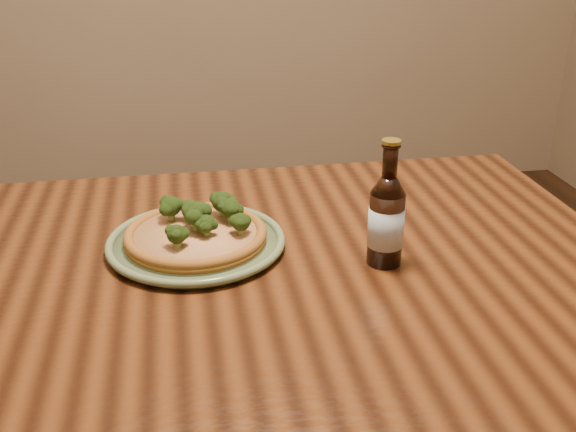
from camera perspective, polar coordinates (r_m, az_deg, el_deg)
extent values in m
cube|color=#4B2610|center=(1.07, -12.56, -6.30)|extent=(1.60, 0.90, 0.04)
cylinder|color=#4B2610|center=(1.71, 14.52, -8.37)|extent=(0.07, 0.07, 0.71)
cylinder|color=#637953|center=(1.13, -7.77, -2.40)|extent=(0.27, 0.27, 0.01)
torus|color=#637953|center=(1.13, -7.79, -2.09)|extent=(0.30, 0.30, 0.01)
torus|color=#637953|center=(1.13, -7.78, -2.13)|extent=(0.24, 0.24, 0.01)
cylinder|color=#905A20|center=(1.13, -7.80, -1.86)|extent=(0.23, 0.23, 0.01)
torus|color=#905A20|center=(1.12, -7.82, -1.49)|extent=(0.24, 0.24, 0.02)
cylinder|color=#D3BF81|center=(1.12, -7.82, -1.49)|extent=(0.20, 0.20, 0.01)
sphere|color=#315019|center=(1.14, -4.89, 0.63)|extent=(0.04, 0.04, 0.03)
sphere|color=#315019|center=(1.12, -7.80, 0.22)|extent=(0.06, 0.06, 0.04)
sphere|color=#315019|center=(1.07, -9.41, -1.54)|extent=(0.04, 0.04, 0.03)
sphere|color=#315019|center=(1.16, -8.33, 0.65)|extent=(0.04, 0.04, 0.03)
sphere|color=#315019|center=(1.10, -6.92, -0.64)|extent=(0.03, 0.03, 0.03)
sphere|color=#315019|center=(1.16, -9.91, 0.83)|extent=(0.05, 0.05, 0.04)
sphere|color=#315019|center=(1.10, -4.02, -0.52)|extent=(0.04, 0.04, 0.03)
sphere|color=#315019|center=(1.17, -5.60, 1.23)|extent=(0.04, 0.04, 0.04)
cylinder|color=black|center=(1.06, 8.27, -1.06)|extent=(0.06, 0.06, 0.12)
cone|color=black|center=(1.03, 8.51, 2.60)|extent=(0.06, 0.06, 0.03)
cylinder|color=black|center=(1.02, 8.65, 4.68)|extent=(0.02, 0.02, 0.05)
torus|color=black|center=(1.01, 8.73, 5.91)|extent=(0.03, 0.03, 0.00)
cylinder|color=#A58C33|center=(1.01, 8.76, 6.24)|extent=(0.03, 0.03, 0.01)
cylinder|color=silver|center=(1.06, 8.28, -0.87)|extent=(0.06, 0.06, 0.06)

